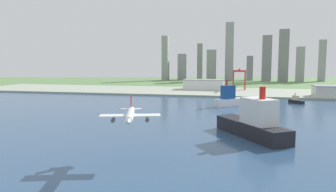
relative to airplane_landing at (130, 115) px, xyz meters
The scene contains 11 objects.
ground_plane 187.02m from the airplane_landing, 84.58° to the left, with size 2400.00×2400.00×0.00m, color #5D824D.
water_bay 128.17m from the airplane_landing, 81.99° to the left, with size 840.00×360.00×0.15m, color #2D4C70.
industrial_pier 375.69m from the airplane_landing, 87.32° to the left, with size 840.00×140.00×2.50m, color #9CA894.
airplane_landing is the anchor object (origin of this frame).
cargo_ship 95.57m from the airplane_landing, 48.59° to the left, with size 49.95×63.29×34.96m.
tugboat_small 289.16m from the airplane_landing, 65.57° to the left, with size 16.63×20.21×12.44m.
ferry_boat 225.49m from the airplane_landing, 79.16° to the left, with size 38.54×37.11×30.52m.
port_crane_red 410.89m from the airplane_landing, 82.93° to the left, with size 21.65×38.26×35.69m.
warehouse_main 402.62m from the airplane_landing, 91.19° to the left, with size 68.60×34.18×16.95m.
warehouse_annex 370.20m from the airplane_landing, 62.63° to the left, with size 36.52×32.35×15.19m.
distant_skyline 701.25m from the airplane_landing, 86.44° to the left, with size 403.69×77.98×149.37m.
Camera 1 is at (35.71, -34.08, 51.76)m, focal length 34.43 mm.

